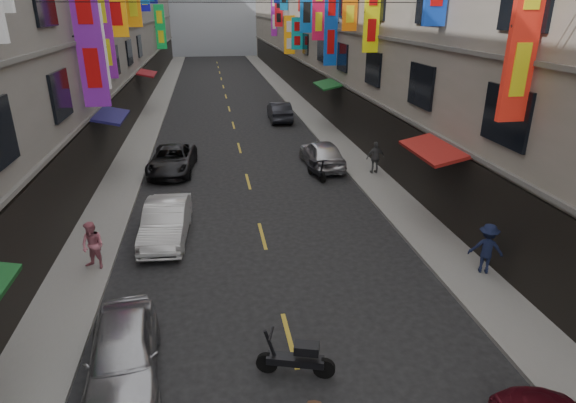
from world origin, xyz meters
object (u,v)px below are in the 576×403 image
object	(u,v)px
pedestrian_rnear	(487,248)
pedestrian_rfar	(375,157)
pedestrian_lfar	(93,246)
car_right_far	(279,111)
scooter_far_right	(316,170)
car_right_mid	(322,154)
scooter_crossing	(297,359)
car_left_near	(123,353)
car_left_mid	(166,222)
car_left_far	(172,160)

from	to	relation	value
pedestrian_rnear	pedestrian_rfar	world-z (taller)	pedestrian_rnear
pedestrian_lfar	car_right_far	bearing A→B (deg)	94.05
scooter_far_right	car_right_mid	xyz separation A→B (m)	(0.67, 1.75, 0.28)
pedestrian_rfar	scooter_crossing	bearing A→B (deg)	59.35
pedestrian_rnear	pedestrian_rfar	distance (m)	9.78
car_right_far	pedestrian_rfar	size ratio (longest dim) A/B	2.64
car_left_near	car_right_mid	world-z (taller)	car_right_mid
car_left_mid	car_right_far	size ratio (longest dim) A/B	0.98
car_left_near	car_left_mid	world-z (taller)	car_left_mid
scooter_far_right	pedestrian_rfar	xyz separation A→B (m)	(2.96, -0.01, 0.48)
pedestrian_rfar	pedestrian_rnear	bearing A→B (deg)	86.21
scooter_far_right	car_right_mid	world-z (taller)	car_right_mid
scooter_far_right	pedestrian_lfar	xyz separation A→B (m)	(-8.80, -7.57, 0.46)
car_left_far	pedestrian_rnear	bearing A→B (deg)	-44.64
car_right_mid	pedestrian_rfar	distance (m)	2.89
scooter_crossing	car_right_far	xyz separation A→B (m)	(3.49, 26.17, 0.25)
car_left_near	car_right_far	world-z (taller)	car_right_far
pedestrian_rnear	scooter_crossing	bearing A→B (deg)	55.52
car_right_far	pedestrian_rnear	size ratio (longest dim) A/B	2.61
car_left_far	car_right_far	xyz separation A→B (m)	(7.07, 10.83, 0.06)
scooter_crossing	scooter_far_right	size ratio (longest dim) A/B	0.99
car_left_mid	pedestrian_rnear	distance (m)	10.74
pedestrian_rfar	car_left_mid	bearing A→B (deg)	25.02
scooter_far_right	car_left_mid	size ratio (longest dim) A/B	0.43
pedestrian_lfar	scooter_far_right	bearing A→B (deg)	68.18
car_right_mid	car_right_far	size ratio (longest dim) A/B	1.00
car_right_far	pedestrian_lfar	size ratio (longest dim) A/B	2.71
car_left_near	pedestrian_rnear	world-z (taller)	pedestrian_rnear
scooter_far_right	pedestrian_rfar	bearing A→B (deg)	166.31
scooter_crossing	car_left_far	distance (m)	15.76
scooter_far_right	car_left_far	distance (m)	7.29
car_left_far	pedestrian_lfar	bearing A→B (deg)	-95.56
car_right_far	pedestrian_rnear	world-z (taller)	pedestrian_rnear
scooter_far_right	pedestrian_rfar	world-z (taller)	pedestrian_rfar
car_left_mid	pedestrian_rnear	world-z (taller)	pedestrian_rnear
car_left_mid	car_right_mid	size ratio (longest dim) A/B	0.98
scooter_far_right	car_right_far	distance (m)	13.01
car_left_far	pedestrian_rfar	distance (m)	10.16
scooter_far_right	car_left_far	size ratio (longest dim) A/B	0.39
car_left_mid	car_left_far	world-z (taller)	car_left_mid
car_left_far	car_right_far	size ratio (longest dim) A/B	1.08
car_left_mid	car_right_mid	xyz separation A→B (m)	(7.40, 7.35, 0.04)
car_right_far	pedestrian_lfar	bearing A→B (deg)	67.75
pedestrian_rnear	pedestrian_rfar	size ratio (longest dim) A/B	1.01
pedestrian_lfar	pedestrian_rnear	distance (m)	12.16
scooter_crossing	car_left_far	bearing A→B (deg)	30.53
car_left_near	car_left_far	xyz separation A→B (m)	(0.23, 14.77, -0.02)
car_left_mid	car_left_far	distance (m)	7.78
car_left_far	pedestrian_rnear	distance (m)	15.67
car_left_mid	car_right_mid	world-z (taller)	car_right_mid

